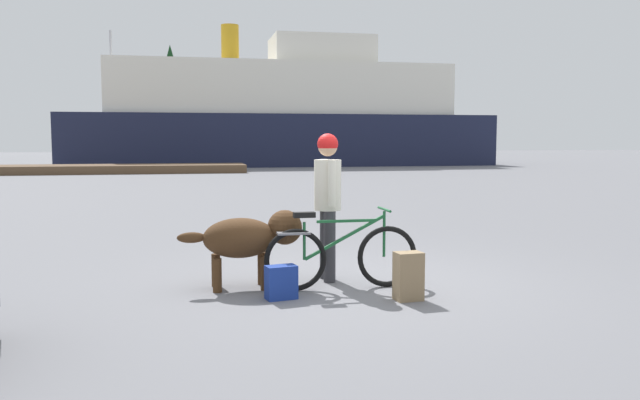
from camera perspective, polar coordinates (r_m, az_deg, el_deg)
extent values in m
plane|color=slate|center=(7.65, 2.95, -7.28)|extent=(160.00, 160.00, 0.00)
torus|color=black|center=(7.40, 5.96, -4.98)|extent=(0.70, 0.06, 0.70)
torus|color=black|center=(7.15, -2.18, -5.32)|extent=(0.70, 0.06, 0.70)
cube|color=#19592D|center=(7.20, 2.35, -1.86)|extent=(0.68, 0.03, 0.03)
cube|color=#19592D|center=(7.22, 2.19, -3.32)|extent=(0.91, 0.03, 0.49)
cylinder|color=#19592D|center=(7.13, -1.39, -3.63)|extent=(0.03, 0.03, 0.42)
cylinder|color=#19592D|center=(7.34, 5.68, -3.00)|extent=(0.03, 0.03, 0.52)
cube|color=black|center=(7.09, -1.40, -1.32)|extent=(0.24, 0.10, 0.06)
cylinder|color=#19592D|center=(7.31, 5.70, -0.83)|extent=(0.03, 0.44, 0.03)
cube|color=slate|center=(7.10, -2.35, -2.94)|extent=(0.36, 0.14, 0.02)
cylinder|color=#333338|center=(7.80, 0.50, -3.88)|extent=(0.14, 0.14, 0.84)
cylinder|color=#333338|center=(7.59, 0.85, -4.14)|extent=(0.14, 0.14, 0.84)
cylinder|color=silver|center=(7.61, 0.68, 1.33)|extent=(0.32, 0.32, 0.60)
cylinder|color=silver|center=(7.82, 0.33, 1.70)|extent=(0.09, 0.09, 0.53)
cylinder|color=silver|center=(7.39, 1.05, 1.49)|extent=(0.09, 0.09, 0.53)
sphere|color=tan|center=(7.59, 0.68, 4.74)|extent=(0.23, 0.23, 0.23)
sphere|color=red|center=(7.59, 0.68, 4.96)|extent=(0.25, 0.25, 0.25)
ellipsoid|color=#472D19|center=(7.31, -7.09, -3.34)|extent=(0.82, 0.53, 0.45)
sphere|color=#472D19|center=(7.35, -3.12, -2.42)|extent=(0.40, 0.40, 0.40)
ellipsoid|color=#472D19|center=(7.28, -11.27, -3.28)|extent=(0.32, 0.12, 0.12)
cylinder|color=#472D19|center=(7.54, -5.15, -6.02)|extent=(0.10, 0.10, 0.38)
cylinder|color=#472D19|center=(7.26, -4.88, -6.47)|extent=(0.10, 0.10, 0.38)
cylinder|color=#472D19|center=(7.50, -9.17, -6.13)|extent=(0.10, 0.10, 0.38)
cylinder|color=#472D19|center=(7.22, -9.06, -6.59)|extent=(0.10, 0.10, 0.38)
cube|color=#8C7251|center=(6.84, 7.81, -6.67)|extent=(0.30, 0.22, 0.51)
cube|color=navy|center=(6.85, -3.44, -7.26)|extent=(0.35, 0.24, 0.36)
cube|color=brown|center=(33.85, -21.02, 2.55)|extent=(16.77, 3.00, 0.40)
cube|color=#191E38|center=(41.87, -3.47, 5.27)|extent=(26.48, 7.20, 3.17)
cube|color=silver|center=(41.99, -3.50, 9.62)|extent=(21.18, 6.04, 3.20)
cube|color=silver|center=(42.70, 0.09, 12.93)|extent=(6.35, 4.32, 1.80)
cylinder|color=#BF8C19|center=(41.94, -7.94, 13.43)|extent=(1.10, 1.10, 2.40)
ellipsoid|color=navy|center=(40.36, -17.70, 3.41)|extent=(6.17, 1.73, 0.90)
cylinder|color=#B2B2B7|center=(40.44, -17.87, 9.08)|extent=(0.14, 0.14, 7.10)
cylinder|color=#B2B2B7|center=(40.45, -19.08, 5.71)|extent=(2.78, 0.10, 0.10)
cylinder|color=#4C331E|center=(59.88, -12.93, 5.12)|extent=(0.47, 0.47, 3.03)
cone|color=#143819|center=(60.08, -13.04, 9.90)|extent=(3.87, 3.87, 7.00)
cylinder|color=#4C331E|center=(62.32, -0.49, 5.30)|extent=(0.31, 0.31, 3.12)
cone|color=#19471E|center=(62.56, -0.49, 10.45)|extent=(2.90, 2.90, 8.11)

